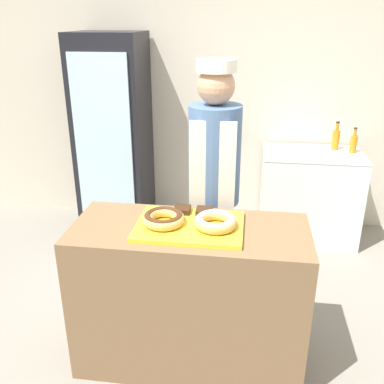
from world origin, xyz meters
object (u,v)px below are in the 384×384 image
bottle_orange (336,139)px  chest_freezer (309,195)px  brownie_back_left (182,210)px  beverage_fridge (114,136)px  serving_tray (190,226)px  brownie_back_right (204,211)px  bottle_orange_b (354,143)px  donut_light_glaze (215,221)px  baker_person (214,187)px  donut_chocolate_glaze (163,218)px

bottle_orange → chest_freezer: bearing=-147.9°
brownie_back_left → beverage_fridge: beverage_fridge is taller
serving_tray → brownie_back_right: (0.07, 0.15, 0.03)m
beverage_fridge → bottle_orange: 2.12m
brownie_back_left → beverage_fridge: 1.86m
bottle_orange_b → donut_light_glaze: bearing=-121.2°
chest_freezer → bottle_orange: bottle_orange is taller
baker_person → bottle_orange_b: 1.74m
bottle_orange → bottle_orange_b: (0.15, -0.08, -0.01)m
brownie_back_left → baker_person: (0.16, 0.37, 0.01)m
donut_light_glaze → beverage_fridge: bearing=122.8°
serving_tray → bottle_orange: 2.20m
donut_light_glaze → beverage_fridge: size_ratio=0.13×
bottle_orange → bottle_orange_b: bottle_orange is taller
beverage_fridge → chest_freezer: beverage_fridge is taller
brownie_back_left → brownie_back_right: (0.13, 0.00, 0.00)m
serving_tray → donut_light_glaze: 0.16m
chest_freezer → serving_tray: bearing=-117.1°
donut_chocolate_glaze → chest_freezer: donut_chocolate_glaze is taller
donut_light_glaze → brownie_back_left: donut_light_glaze is taller
donut_chocolate_glaze → brownie_back_left: size_ratio=2.54×
chest_freezer → donut_chocolate_glaze: bearing=-120.5°
bottle_orange_b → brownie_back_left: bearing=-128.4°
serving_tray → bottle_orange_b: bottle_orange_b is taller
serving_tray → bottle_orange_b: (1.26, 1.82, 0.02)m
serving_tray → bottle_orange: bearing=59.7°
baker_person → donut_light_glaze: bearing=-83.9°
donut_light_glaze → baker_person: bearing=96.1°
brownie_back_right → chest_freezer: bearing=62.6°
bottle_orange_b → baker_person: bearing=-132.1°
brownie_back_left → baker_person: bearing=67.4°
serving_tray → donut_chocolate_glaze: (-0.15, -0.01, 0.05)m
donut_chocolate_glaze → beverage_fridge: size_ratio=0.13×
donut_chocolate_glaze → chest_freezer: 2.14m
donut_chocolate_glaze → bottle_orange_b: bottle_orange_b is taller
serving_tray → donut_light_glaze: size_ratio=2.49×
bottle_orange_b → bottle_orange: bearing=151.7°
brownie_back_left → chest_freezer: size_ratio=0.11×
chest_freezer → bottle_orange_b: size_ratio=3.88×
serving_tray → baker_person: baker_person is taller
baker_person → chest_freezer: size_ratio=1.98×
donut_light_glaze → brownie_back_left: size_ratio=2.54×
bottle_orange → baker_person: bearing=-126.6°
donut_light_glaze → chest_freezer: size_ratio=0.27×
serving_tray → baker_person: (0.09, 0.53, 0.03)m
donut_light_glaze → bottle_orange_b: 2.15m
brownie_back_right → beverage_fridge: (-1.07, 1.61, -0.01)m
beverage_fridge → brownie_back_left: bearing=-59.9°
beverage_fridge → bottle_orange: bearing=3.7°
beverage_fridge → serving_tray: bearing=-60.5°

